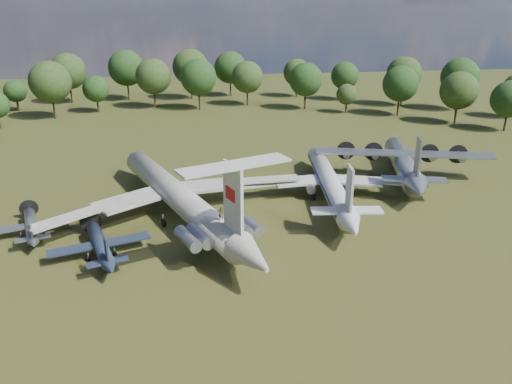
{
  "coord_description": "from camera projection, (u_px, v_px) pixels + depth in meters",
  "views": [
    {
      "loc": [
        -3.63,
        -64.11,
        29.06
      ],
      "look_at": [
        5.64,
        -2.01,
        5.0
      ],
      "focal_mm": 35.0,
      "sensor_mm": 36.0,
      "label": 1
    }
  ],
  "objects": [
    {
      "name": "an12_transport",
      "position": [
        403.0,
        166.0,
        86.72
      ],
      "size": [
        37.94,
        40.43,
        4.43
      ],
      "primitive_type": null,
      "rotation": [
        0.0,
        0.0,
        -0.27
      ],
      "color": "#9A9CA1",
      "rests_on": "ground"
    },
    {
      "name": "person_on_il62",
      "position": [
        221.0,
        213.0,
        58.08
      ],
      "size": [
        0.64,
        0.44,
        1.7
      ],
      "primitive_type": "imported",
      "rotation": [
        0.0,
        0.0,
        3.08
      ],
      "color": "olive",
      "rests_on": "il62_airliner"
    },
    {
      "name": "il62_airliner",
      "position": [
        178.0,
        201.0,
        70.88
      ],
      "size": [
        56.03,
        62.89,
        5.1
      ],
      "primitive_type": null,
      "rotation": [
        0.0,
        0.0,
        0.37
      ],
      "color": "beige",
      "rests_on": "ground"
    },
    {
      "name": "tu104_jet",
      "position": [
        329.0,
        185.0,
        78.2
      ],
      "size": [
        35.29,
        44.23,
        4.09
      ],
      "primitive_type": null,
      "rotation": [
        0.0,
        0.0,
        -0.12
      ],
      "color": "silver",
      "rests_on": "ground"
    },
    {
      "name": "small_prop_west",
      "position": [
        101.0,
        248.0,
        60.22
      ],
      "size": [
        16.46,
        19.37,
        2.42
      ],
      "primitive_type": null,
      "rotation": [
        0.0,
        0.0,
        0.3
      ],
      "color": "#151D31",
      "rests_on": "ground"
    },
    {
      "name": "small_prop_northwest",
      "position": [
        32.0,
        228.0,
        65.73
      ],
      "size": [
        14.72,
        17.33,
        2.17
      ],
      "primitive_type": null,
      "rotation": [
        0.0,
        0.0,
        0.3
      ],
      "color": "#92959A",
      "rests_on": "ground"
    },
    {
      "name": "ground",
      "position": [
        214.0,
        222.0,
        70.11
      ],
      "size": [
        300.0,
        300.0,
        0.0
      ],
      "primitive_type": "plane",
      "color": "#243612",
      "rests_on": "ground"
    }
  ]
}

